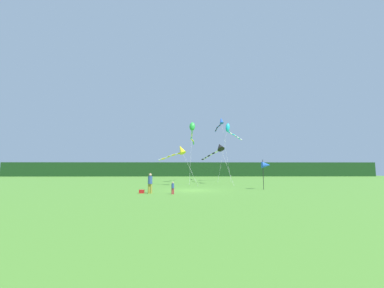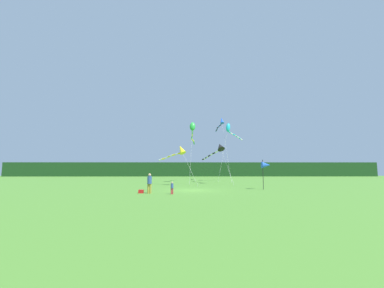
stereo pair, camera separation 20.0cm
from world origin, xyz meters
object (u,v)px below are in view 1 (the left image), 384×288
kite_black (218,148)px  kite_yellow (179,151)px  kite_cyan (229,129)px  person_adult (150,182)px  person_child (173,187)px  kite_blue (221,122)px  cooler_box (142,191)px  banner_flag_pole (266,165)px  kite_green (192,129)px

kite_black → kite_yellow: bearing=-148.4°
kite_black → kite_cyan: kite_cyan is taller
person_adult → person_child: size_ratio=1.66×
kite_cyan → kite_blue: bearing=121.5°
cooler_box → kite_yellow: kite_yellow is taller
cooler_box → person_adult: bearing=-14.0°
person_child → banner_flag_pole: size_ratio=0.34×
kite_black → kite_cyan: (2.80, 6.29, 3.93)m
kite_cyan → kite_blue: kite_blue is taller
banner_flag_pole → cooler_box: bearing=-163.8°
banner_flag_pole → kite_green: kite_green is taller
person_child → kite_yellow: kite_yellow is taller
banner_flag_pole → kite_cyan: bearing=93.9°
banner_flag_pole → kite_black: size_ratio=0.33×
person_adult → banner_flag_pole: 12.46m
kite_black → kite_green: size_ratio=0.86×
kite_green → kite_yellow: (-1.83, -6.19, -3.97)m
cooler_box → kite_yellow: size_ratio=0.08×
kite_green → kite_yellow: kite_green is taller
person_adult → person_child: (2.08, -0.68, -0.40)m
kite_green → person_adult: bearing=-103.9°
kite_blue → person_adult: bearing=-113.3°
person_adult → banner_flag_pole: (11.75, 3.82, 1.57)m
kite_black → kite_green: bearing=144.9°
banner_flag_pole → person_adult: bearing=-162.0°
kite_yellow → kite_blue: kite_blue is taller
person_adult → cooler_box: bearing=166.0°
person_adult → banner_flag_pole: banner_flag_pole is taller
banner_flag_pole → kite_black: kite_black is taller
person_adult → kite_black: 16.29m
banner_flag_pole → kite_black: bearing=111.6°
person_child → kite_blue: 25.90m
banner_flag_pole → kite_cyan: (-1.08, 16.09, 6.61)m
kite_black → kite_yellow: (-5.67, -3.49, -0.63)m
person_child → banner_flag_pole: 10.85m
person_child → kite_green: size_ratio=0.09×
kite_yellow → kite_blue: (7.23, 11.80, 6.25)m
person_adult → kite_blue: (9.43, 21.93, 9.86)m
person_adult → kite_blue: 25.83m
kite_cyan → kite_blue: 2.90m
person_adult → kite_blue: bearing=66.7°
cooler_box → kite_green: (4.81, 16.12, 8.42)m
cooler_box → banner_flag_pole: banner_flag_pole is taller
person_adult → banner_flag_pole: size_ratio=0.56×
kite_cyan → kite_blue: size_ratio=0.87×
cooler_box → kite_black: size_ratio=0.05×
person_adult → kite_black: size_ratio=0.18×
person_child → banner_flag_pole: bearing=25.0°
kite_green → kite_cyan: 7.57m
kite_yellow → kite_black: bearing=31.6°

